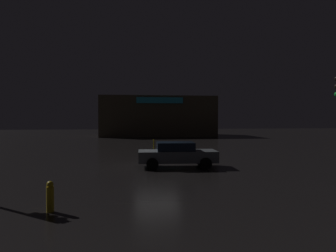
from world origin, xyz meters
name	(u,v)px	position (x,y,z in m)	size (l,w,h in m)	color
ground_plane	(157,166)	(0.00, 0.00, 0.00)	(120.00, 120.00, 0.00)	black
store_building	(156,116)	(3.31, 31.68, 2.94)	(16.81, 9.12, 5.87)	brown
car_near	(177,154)	(1.03, -0.73, 0.73)	(4.38, 2.16, 1.39)	slate
fire_hydrant	(50,197)	(-4.07, -8.78, 0.45)	(0.22, 0.22, 0.91)	gold
bollard_kerb_a	(154,145)	(0.60, 7.95, 0.49)	(0.10, 0.10, 0.99)	gold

